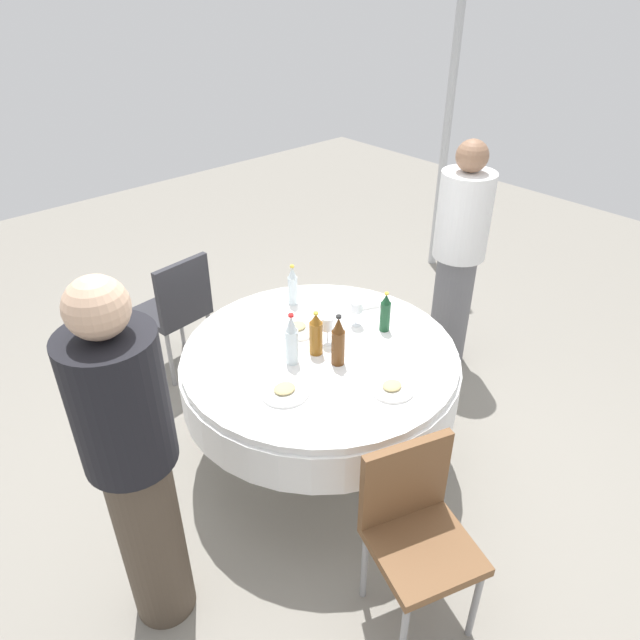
% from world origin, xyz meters
% --- Properties ---
extents(ground_plane, '(10.00, 10.00, 0.00)m').
position_xyz_m(ground_plane, '(0.00, 0.00, 0.00)').
color(ground_plane, gray).
extents(dining_table, '(1.47, 1.47, 0.74)m').
position_xyz_m(dining_table, '(0.00, 0.00, 0.59)').
color(dining_table, white).
rests_on(dining_table, ground_plane).
extents(bottle_amber_near, '(0.07, 0.07, 0.25)m').
position_xyz_m(bottle_amber_near, '(0.03, 0.00, 0.85)').
color(bottle_amber_near, '#8C5619').
rests_on(bottle_amber_near, dining_table).
extents(bottle_clear_front, '(0.06, 0.06, 0.25)m').
position_xyz_m(bottle_clear_front, '(-0.21, -0.47, 0.86)').
color(bottle_clear_front, silver).
rests_on(bottle_clear_front, dining_table).
extents(bottle_clear_outer, '(0.07, 0.07, 0.28)m').
position_xyz_m(bottle_clear_outer, '(0.17, -0.02, 0.87)').
color(bottle_clear_outer, silver).
rests_on(bottle_clear_outer, dining_table).
extents(bottle_brown_west, '(0.07, 0.07, 0.28)m').
position_xyz_m(bottle_brown_west, '(0.01, 0.14, 0.87)').
color(bottle_brown_west, '#593314').
rests_on(bottle_brown_west, dining_table).
extents(bottle_dark_green_far, '(0.06, 0.06, 0.24)m').
position_xyz_m(bottle_dark_green_far, '(-0.40, 0.09, 0.85)').
color(bottle_dark_green_far, '#194728').
rests_on(bottle_dark_green_far, dining_table).
extents(wine_glass_west, '(0.07, 0.07, 0.15)m').
position_xyz_m(wine_glass_west, '(-0.32, -0.05, 0.85)').
color(wine_glass_west, white).
rests_on(wine_glass_west, dining_table).
extents(wine_glass_far, '(0.06, 0.06, 0.16)m').
position_xyz_m(wine_glass_far, '(-0.07, -0.02, 0.85)').
color(wine_glass_far, white).
rests_on(wine_glass_far, dining_table).
extents(plate_right, '(0.24, 0.24, 0.04)m').
position_xyz_m(plate_right, '(-0.04, -0.23, 0.75)').
color(plate_right, white).
rests_on(plate_right, dining_table).
extents(plate_south, '(0.21, 0.21, 0.04)m').
position_xyz_m(plate_south, '(-0.04, 0.47, 0.75)').
color(plate_south, white).
rests_on(plate_south, dining_table).
extents(plate_left, '(0.24, 0.24, 0.04)m').
position_xyz_m(plate_left, '(0.36, 0.14, 0.75)').
color(plate_left, white).
rests_on(plate_left, dining_table).
extents(spoon_front, '(0.18, 0.04, 0.00)m').
position_xyz_m(spoon_front, '(-0.04, -0.51, 0.74)').
color(spoon_front, silver).
rests_on(spoon_front, dining_table).
extents(folded_napkin, '(0.17, 0.17, 0.02)m').
position_xyz_m(folded_napkin, '(-0.52, -0.17, 0.75)').
color(folded_napkin, white).
rests_on(folded_napkin, dining_table).
extents(person_near, '(0.34, 0.34, 1.67)m').
position_xyz_m(person_near, '(1.14, 0.22, 0.88)').
color(person_near, '#4C3F33').
rests_on(person_near, ground_plane).
extents(person_front, '(0.34, 0.34, 1.58)m').
position_xyz_m(person_front, '(-1.32, -0.10, 0.82)').
color(person_front, slate).
rests_on(person_front, ground_plane).
extents(chair_east, '(0.51, 0.51, 0.87)m').
position_xyz_m(chair_east, '(0.32, 0.94, 0.52)').
color(chair_east, brown).
rests_on(chair_east, ground_plane).
extents(chair_rear, '(0.44, 0.44, 0.87)m').
position_xyz_m(chair_rear, '(0.15, -1.25, 0.52)').
color(chair_rear, '#2D2D33').
rests_on(chair_rear, ground_plane).
extents(tent_pole_secondary, '(0.07, 0.07, 2.55)m').
position_xyz_m(tent_pole_secondary, '(-2.49, -1.15, 1.27)').
color(tent_pole_secondary, '#B2B5B7').
rests_on(tent_pole_secondary, ground_plane).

